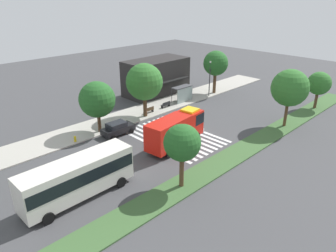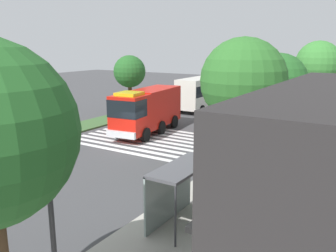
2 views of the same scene
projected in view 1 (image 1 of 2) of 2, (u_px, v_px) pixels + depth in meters
The scene contains 19 objects.
ground_plane at pixel (186, 132), 40.95m from camera, with size 120.00×120.00×0.00m, color #424244.
sidewalk at pixel (139, 113), 47.01m from camera, with size 60.00×5.34×0.14m, color #ADA89E.
median_strip at pixel (240, 152), 35.61m from camera, with size 60.00×3.00×0.14m, color #3D6033.
crosswalk at pixel (175, 136), 39.60m from camera, with size 7.65×11.96×0.01m.
fire_truck at pixel (177, 129), 36.60m from camera, with size 8.67×3.47×3.78m.
parked_car_mid at pixel (118, 128), 39.79m from camera, with size 4.25×2.04×1.67m.
transit_bus at pixel (78, 176), 27.07m from camera, with size 10.14×2.94×3.67m.
bus_stop_shelter at pixel (183, 91), 50.99m from camera, with size 3.50×1.40×2.46m.
bench_near_shelter at pixel (166, 105), 48.90m from camera, with size 1.60×0.50×0.90m.
bench_west_of_shelter at pixel (149, 110), 46.66m from camera, with size 1.60×0.50×0.90m.
street_lamp at pixel (210, 75), 53.22m from camera, with size 0.36×0.36×5.96m.
storefront_building at pixel (156, 77), 54.96m from camera, with size 11.27×6.43×6.05m.
sidewalk_tree_west at pixel (97, 100), 39.05m from camera, with size 4.51×4.51×6.54m.
sidewalk_tree_center at pixel (144, 82), 43.75m from camera, with size 5.13×5.13×7.61m.
sidewalk_tree_east at pixel (216, 63), 54.11m from camera, with size 4.24×4.24×7.36m.
median_tree_far_west at pixel (182, 143), 27.65m from camera, with size 3.33×3.33×6.08m.
median_tree_west at pixel (290, 88), 40.41m from camera, with size 4.77×4.77×7.60m.
median_tree_center at pixel (319, 84), 47.40m from camera, with size 3.47×3.47×5.61m.
fire_hydrant at pixel (75, 139), 37.79m from camera, with size 0.28×0.28×0.70m, color gold.
Camera 1 is at (-27.98, -24.90, 16.74)m, focal length 33.90 mm.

